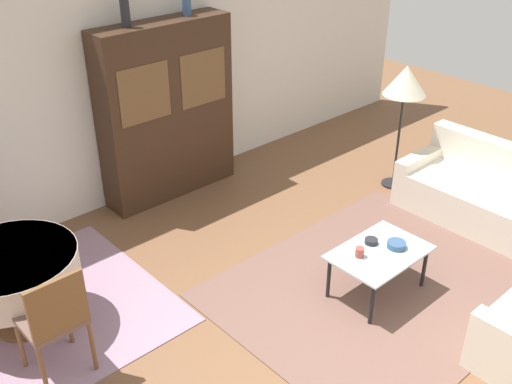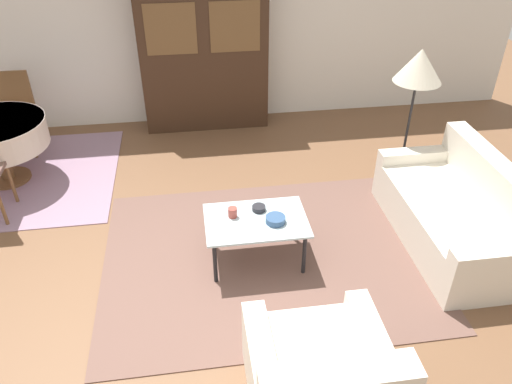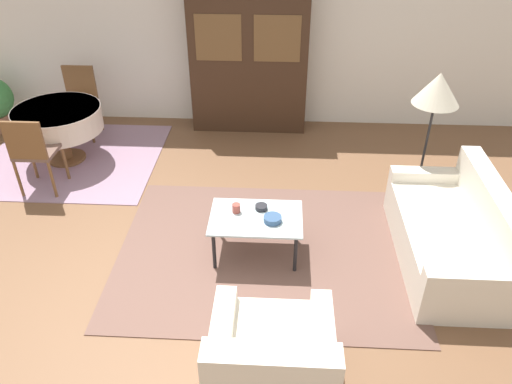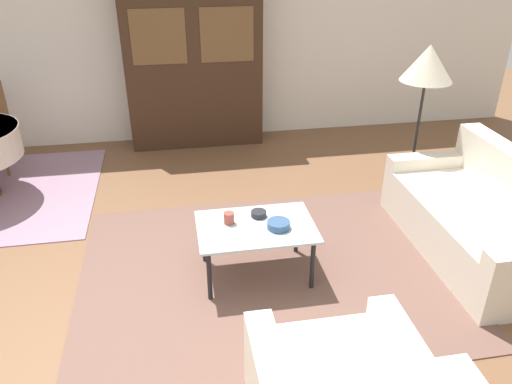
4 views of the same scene
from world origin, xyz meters
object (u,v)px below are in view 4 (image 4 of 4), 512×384
(couch, at_px, (482,221))
(bowl, at_px, (278,225))
(floor_lamp, at_px, (428,67))
(bowl_small, at_px, (259,214))
(coffee_table, at_px, (256,231))
(cup, at_px, (229,218))
(display_cabinet, at_px, (194,63))

(couch, xyz_separation_m, bowl, (-1.77, -0.07, 0.19))
(couch, distance_m, floor_lamp, 1.54)
(couch, distance_m, bowl_small, 1.90)
(coffee_table, distance_m, bowl_small, 0.16)
(couch, relative_size, floor_lamp, 1.17)
(cup, bearing_deg, coffee_table, -20.34)
(couch, bearing_deg, bowl, 92.39)
(cup, distance_m, bowl_small, 0.25)
(couch, xyz_separation_m, floor_lamp, (-0.09, 1.15, 1.02))
(floor_lamp, relative_size, bowl, 8.77)
(display_cabinet, height_order, cup, display_cabinet)
(display_cabinet, distance_m, cup, 2.87)
(display_cabinet, distance_m, bowl_small, 2.83)
(coffee_table, height_order, bowl, bowl)
(cup, bearing_deg, floor_lamp, 28.08)
(cup, xyz_separation_m, bowl, (0.36, -0.13, -0.02))
(display_cabinet, bearing_deg, floor_lamp, -39.31)
(bowl_small, bearing_deg, floor_lamp, 29.74)
(couch, bearing_deg, bowl_small, 86.32)
(coffee_table, distance_m, bowl, 0.19)
(bowl, bearing_deg, floor_lamp, 36.01)
(couch, height_order, floor_lamp, floor_lamp)
(bowl, bearing_deg, cup, 159.51)
(display_cabinet, relative_size, cup, 22.37)
(display_cabinet, xyz_separation_m, floor_lamp, (2.11, -1.73, 0.28))
(bowl, relative_size, bowl_small, 1.43)
(coffee_table, distance_m, cup, 0.23)
(coffee_table, distance_m, display_cabinet, 2.97)
(floor_lamp, distance_m, bowl_small, 2.24)
(couch, bearing_deg, display_cabinet, 37.30)
(floor_lamp, xyz_separation_m, bowl_small, (-1.81, -1.03, -0.83))
(couch, distance_m, display_cabinet, 3.69)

